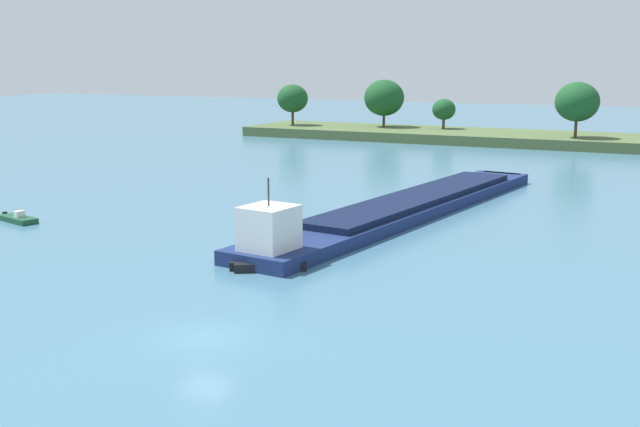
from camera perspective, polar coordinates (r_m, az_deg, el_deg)
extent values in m
plane|color=teal|center=(38.05, -8.29, -8.86)|extent=(400.00, 400.00, 0.00)
cube|color=#4C6038|center=(126.55, 14.04, 5.27)|extent=(88.96, 16.14, 1.52)
cylinder|color=#513823|center=(138.27, -1.98, 6.89)|extent=(0.44, 0.44, 2.44)
ellipsoid|color=#194C23|center=(138.06, -1.99, 8.28)|extent=(5.32, 5.32, 4.79)
cylinder|color=#513823|center=(135.07, 4.61, 6.71)|extent=(0.44, 0.44, 2.17)
ellipsoid|color=#194C23|center=(134.83, 4.64, 8.30)|extent=(6.72, 6.72, 6.05)
cylinder|color=#513823|center=(132.57, 8.88, 6.41)|extent=(0.44, 0.44, 1.62)
ellipsoid|color=#194C23|center=(132.41, 8.91, 7.41)|extent=(3.81, 3.81, 3.43)
cylinder|color=#513823|center=(121.78, 17.92, 5.84)|extent=(0.44, 0.44, 2.66)
ellipsoid|color=#194C23|center=(121.53, 18.03, 7.65)|extent=(6.32, 6.32, 5.69)
cube|color=navy|center=(66.99, 6.49, 0.35)|extent=(11.49, 44.05, 0.98)
cube|color=#0F1834|center=(68.18, 7.07, 1.16)|extent=(8.84, 30.95, 0.50)
cube|color=white|center=(50.19, -3.70, -1.03)|extent=(3.39, 3.59, 2.80)
cylinder|color=#333338|center=(49.76, -3.73, 1.56)|extent=(0.12, 0.12, 1.80)
cube|color=navy|center=(86.44, 12.96, 2.60)|extent=(4.14, 1.46, 0.88)
cube|color=black|center=(49.35, -3.62, -3.76)|extent=(4.49, 3.48, 0.53)
cube|color=beige|center=(49.23, -3.24, -3.17)|extent=(0.78, 0.83, 0.50)
cube|color=black|center=(49.30, -6.38, -3.81)|extent=(0.41, 0.42, 0.56)
cube|color=#19472D|center=(68.03, -20.91, -0.39)|extent=(4.10, 2.40, 0.43)
cube|color=white|center=(67.70, -20.82, -0.03)|extent=(0.67, 0.82, 0.50)
cube|color=black|center=(69.84, -21.73, -0.11)|extent=(0.36, 0.38, 0.56)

